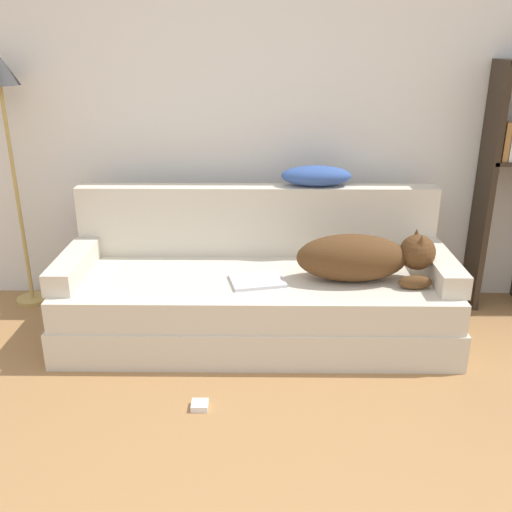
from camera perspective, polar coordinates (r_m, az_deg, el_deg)
name	(u,v)px	position (r m, az deg, el deg)	size (l,w,h in m)	color
wall_back	(250,92)	(3.68, -0.65, 16.12)	(7.78, 0.06, 2.70)	silver
couch	(256,306)	(3.36, 0.02, -4.98)	(2.23, 0.85, 0.39)	beige
couch_backrest	(257,220)	(3.53, 0.08, 3.61)	(2.19, 0.15, 0.43)	beige
couch_arm_left	(74,264)	(3.42, -17.70, -0.77)	(0.15, 0.66, 0.12)	beige
couch_arm_right	(439,266)	(3.40, 17.84, -0.91)	(0.15, 0.66, 0.12)	beige
dog	(363,257)	(3.20, 10.66, -0.11)	(0.77, 0.29, 0.29)	#513319
laptop	(257,281)	(3.17, 0.12, -2.48)	(0.33, 0.28, 0.02)	silver
throw_pillow	(316,176)	(3.49, 6.05, 7.97)	(0.42, 0.20, 0.12)	#335199
floor_lamp	(2,98)	(3.82, -24.06, 14.22)	(0.23, 0.23, 1.60)	tan
power_adapter	(200,405)	(2.84, -5.64, -14.64)	(0.08, 0.08, 0.03)	white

